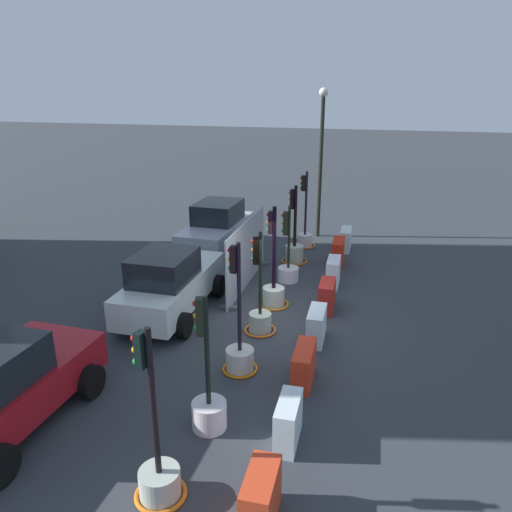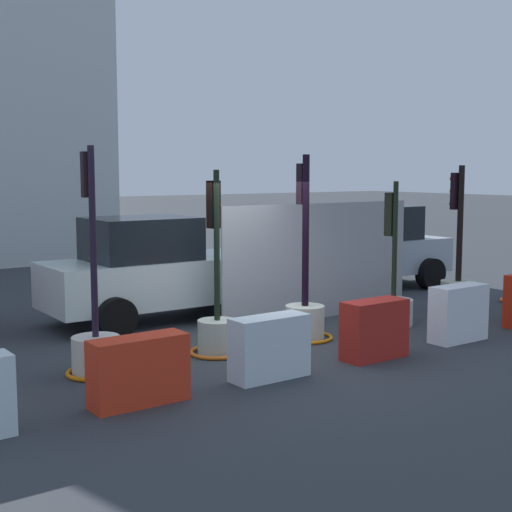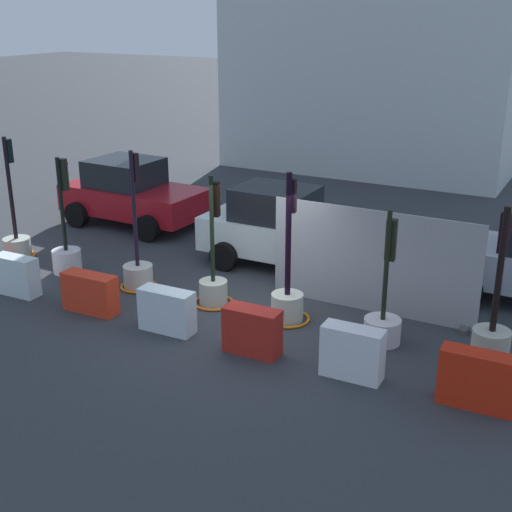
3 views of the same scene
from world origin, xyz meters
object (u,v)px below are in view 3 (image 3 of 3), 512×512
at_px(traffic_light_3, 214,283).
at_px(construction_barrier_1, 16,276).
at_px(traffic_light_6, 491,337).
at_px(construction_barrier_5, 352,353).
at_px(traffic_light_0, 17,239).
at_px(traffic_light_2, 138,268).
at_px(car_red_compact, 132,193).
at_px(traffic_light_1, 66,250).
at_px(traffic_light_5, 383,318).
at_px(construction_barrier_4, 252,331).
at_px(construction_barrier_6, 477,380).
at_px(car_white_van, 289,231).
at_px(construction_barrier_3, 167,311).
at_px(traffic_light_4, 287,297).
at_px(construction_barrier_2, 90,293).

height_order(traffic_light_3, construction_barrier_1, traffic_light_3).
xyz_separation_m(traffic_light_6, construction_barrier_5, (-1.90, -1.60, -0.03)).
bearing_deg(construction_barrier_1, traffic_light_0, 135.90).
distance_m(traffic_light_2, car_red_compact, 4.77).
distance_m(traffic_light_1, traffic_light_5, 7.48).
distance_m(traffic_light_5, construction_barrier_4, 2.39).
xyz_separation_m(construction_barrier_6, car_white_van, (-5.10, 4.07, 0.43)).
bearing_deg(traffic_light_5, traffic_light_1, 179.97).
bearing_deg(traffic_light_3, car_red_compact, 142.82).
bearing_deg(traffic_light_2, traffic_light_0, 177.33).
height_order(traffic_light_6, construction_barrier_3, traffic_light_6).
bearing_deg(traffic_light_1, construction_barrier_1, -90.76).
height_order(traffic_light_0, car_red_compact, traffic_light_0).
bearing_deg(construction_barrier_6, construction_barrier_4, -178.85).
bearing_deg(construction_barrier_3, traffic_light_4, 40.13).
relative_size(traffic_light_4, construction_barrier_2, 2.53).
relative_size(traffic_light_1, construction_barrier_1, 2.68).
xyz_separation_m(traffic_light_0, traffic_light_2, (3.75, -0.18, -0.01)).
distance_m(construction_barrier_4, car_white_van, 4.37).
relative_size(construction_barrier_3, construction_barrier_4, 1.06).
height_order(traffic_light_5, construction_barrier_1, traffic_light_5).
bearing_deg(traffic_light_5, construction_barrier_1, -168.73).
xyz_separation_m(construction_barrier_5, car_red_compact, (-8.41, 5.17, 0.43)).
height_order(traffic_light_0, traffic_light_5, traffic_light_0).
relative_size(traffic_light_2, construction_barrier_4, 2.97).
bearing_deg(traffic_light_0, construction_barrier_3, -16.46).
height_order(construction_barrier_2, construction_barrier_4, construction_barrier_4).
distance_m(traffic_light_3, traffic_light_4, 1.65).
distance_m(construction_barrier_1, construction_barrier_3, 3.80).
xyz_separation_m(construction_barrier_3, car_red_compact, (-4.75, 5.16, 0.47)).
distance_m(construction_barrier_1, construction_barrier_6, 9.43).
bearing_deg(construction_barrier_6, traffic_light_4, 159.45).
distance_m(construction_barrier_3, construction_barrier_6, 5.63).
xyz_separation_m(traffic_light_3, traffic_light_4, (1.65, 0.02, 0.03)).
relative_size(traffic_light_5, car_white_van, 0.58).
bearing_deg(car_red_compact, traffic_light_6, -19.12).
bearing_deg(traffic_light_5, traffic_light_3, 179.65).
bearing_deg(construction_barrier_3, traffic_light_5, 21.45).
bearing_deg(traffic_light_6, car_white_van, 153.32).
bearing_deg(construction_barrier_5, traffic_light_4, 141.58).
bearing_deg(construction_barrier_6, construction_barrier_3, -179.55).
bearing_deg(traffic_light_6, construction_barrier_1, -170.10).
bearing_deg(traffic_light_0, traffic_light_2, -2.67).
height_order(traffic_light_2, construction_barrier_1, traffic_light_2).
relative_size(construction_barrier_4, car_red_compact, 0.25).
relative_size(car_red_compact, car_white_van, 0.94).
distance_m(traffic_light_2, construction_barrier_6, 7.54).
relative_size(traffic_light_0, construction_barrier_6, 2.57).
relative_size(traffic_light_5, construction_barrier_4, 2.47).
bearing_deg(traffic_light_3, traffic_light_6, 1.22).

